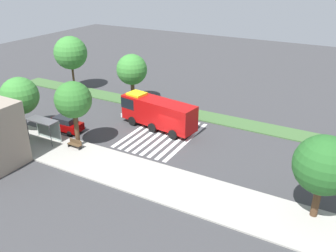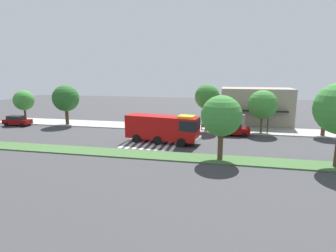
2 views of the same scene
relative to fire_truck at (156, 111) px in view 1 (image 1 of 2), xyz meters
The scene contains 14 objects.
ground_plane 3.53m from the fire_truck, 149.96° to the left, with size 120.00×120.00×0.00m, color #38383A.
sidewalk 10.33m from the fire_truck, 104.27° to the left, with size 60.00×5.37×0.14m, color #9E9B93.
median_strip 6.57m from the fire_truck, 113.48° to the right, with size 60.00×3.00×0.14m, color #3D6033.
crosswalk 2.97m from the fire_truck, 138.25° to the left, with size 6.75×10.25×0.01m.
fire_truck is the anchor object (origin of this frame).
parked_car_mid 10.59m from the fire_truck, 34.35° to the left, with size 4.45×2.12×1.79m.
bus_stop_shelter 12.29m from the fire_truck, 45.04° to the left, with size 3.50×1.40×2.46m.
bench_near_shelter 9.97m from the fire_truck, 61.66° to the left, with size 1.60×0.50×0.90m.
street_lamp 15.68m from the fire_truck, 29.72° to the left, with size 0.36×0.36×5.60m.
sidewalk_tree_west 20.66m from the fire_truck, 156.61° to the left, with size 4.40×4.40×6.65m.
sidewalk_tree_center 9.95m from the fire_truck, 59.85° to the left, with size 3.73×3.73×7.01m.
sidewalk_tree_east 15.27m from the fire_truck, 32.62° to the left, with size 4.20×4.20×6.26m.
median_tree_west 9.55m from the fire_truck, 38.74° to the right, with size 4.15×4.15×6.60m.
median_tree_center 19.24m from the fire_truck, 17.74° to the right, with size 4.85×4.85×8.00m.
Camera 1 is at (-17.09, 31.07, 17.63)m, focal length 37.77 mm.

